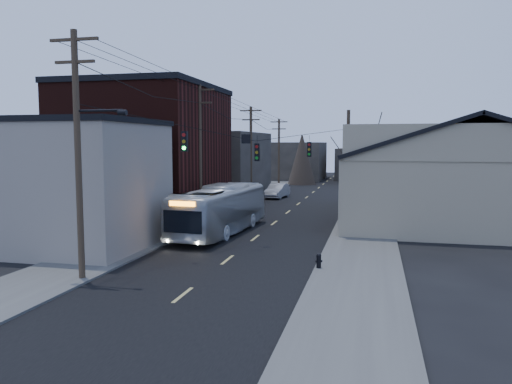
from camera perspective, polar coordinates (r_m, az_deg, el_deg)
ground at (r=18.14m, az=-10.77°, el=-13.36°), size 160.00×160.00×0.00m
road_surface at (r=46.55m, az=4.51°, el=-1.65°), size 9.00×110.00×0.02m
sidewalk_left at (r=47.97m, az=-3.19°, el=-1.36°), size 4.00×110.00×0.12m
sidewalk_right at (r=46.00m, az=12.54°, el=-1.79°), size 4.00×110.00×0.12m
building_clapboard at (r=29.53m, az=-19.73°, el=0.68°), size 8.00×8.00×7.00m
building_brick at (r=39.53m, az=-12.28°, el=4.22°), size 10.00×12.00×10.00m
building_left_far at (r=54.29m, az=-4.44°, el=3.08°), size 9.00×14.00×7.00m
warehouse at (r=41.17m, az=21.58°, el=0.79°), size 16.16×20.60×7.73m
building_far_left at (r=81.74m, az=4.17°, el=3.57°), size 10.00×12.00×6.00m
building_far_right at (r=85.69m, az=13.34°, el=3.20°), size 12.00×14.00×5.00m
bare_tree at (r=35.70m, az=12.40°, el=1.83°), size 0.40×0.40×7.20m
utility_lines at (r=41.07m, az=-1.02°, el=4.33°), size 11.24×45.28×10.50m
bus at (r=32.38m, az=-4.09°, el=-2.05°), size 3.46×11.40×3.13m
parked_car at (r=53.52m, az=2.45°, el=0.13°), size 2.10×4.82×1.54m
fire_hydrant at (r=23.41m, az=7.19°, el=-7.73°), size 0.33×0.24×0.69m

